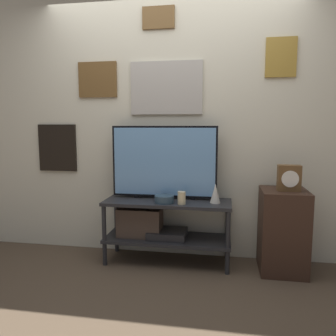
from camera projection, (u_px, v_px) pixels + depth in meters
name	position (u px, v px, depth m)	size (l,w,h in m)	color
ground_plane	(163.00, 273.00, 2.92)	(12.00, 12.00, 0.00)	#4C3D2D
wall_back	(171.00, 120.00, 3.23)	(6.40, 0.08, 2.70)	beige
media_console	(157.00, 223.00, 3.13)	(1.19, 0.41, 0.60)	#232326
television	(164.00, 162.00, 3.13)	(1.01, 0.05, 0.70)	black
vase_wide_bowl	(164.00, 199.00, 3.00)	(0.18, 0.18, 0.07)	#2D4251
vase_slim_bronze	(215.00, 193.00, 2.98)	(0.09, 0.09, 0.18)	beige
candle_jar	(182.00, 198.00, 2.94)	(0.07, 0.07, 0.11)	beige
side_table	(283.00, 231.00, 2.92)	(0.40, 0.43, 0.74)	#382319
mantel_clock	(289.00, 178.00, 2.82)	(0.19, 0.11, 0.23)	brown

